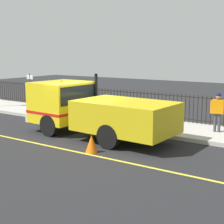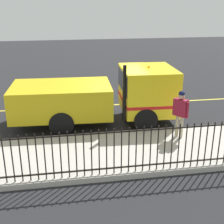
% 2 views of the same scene
% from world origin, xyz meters
% --- Properties ---
extents(ground_plane, '(58.99, 58.99, 0.00)m').
position_xyz_m(ground_plane, '(0.00, 0.00, 0.00)').
color(ground_plane, '#232326').
rests_on(ground_plane, ground).
extents(sidewalk_slab, '(3.15, 26.81, 0.17)m').
position_xyz_m(sidewalk_slab, '(3.19, 0.00, 0.09)').
color(sidewalk_slab, '#B7B2A8').
rests_on(sidewalk_slab, ground).
extents(lane_marking, '(0.12, 24.13, 0.01)m').
position_xyz_m(lane_marking, '(-2.03, 0.00, 0.00)').
color(lane_marking, yellow).
rests_on(lane_marking, ground).
extents(work_truck, '(2.81, 6.94, 2.67)m').
position_xyz_m(work_truck, '(0.21, -0.31, 1.27)').
color(work_truck, yellow).
rests_on(work_truck, ground).
extents(worker_standing, '(0.54, 0.47, 1.77)m').
position_xyz_m(worker_standing, '(2.52, 1.92, 1.26)').
color(worker_standing, maroon).
rests_on(worker_standing, sidewalk_slab).
extents(iron_fence, '(0.04, 22.83, 1.41)m').
position_xyz_m(iron_fence, '(4.60, 0.00, 0.89)').
color(iron_fence, black).
rests_on(iron_fence, sidewalk_slab).
extents(traffic_cone, '(0.46, 0.46, 0.66)m').
position_xyz_m(traffic_cone, '(-1.75, -1.95, 0.33)').
color(traffic_cone, orange).
rests_on(traffic_cone, ground).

